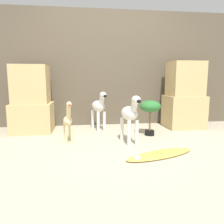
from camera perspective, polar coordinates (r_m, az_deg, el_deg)
name	(u,v)px	position (r m, az deg, el deg)	size (l,w,h in m)	color
ground_plane	(122,148)	(2.95, 2.60, -9.41)	(14.00, 14.00, 0.00)	#B2A88E
wall_back	(108,69)	(4.34, -0.94, 11.21)	(6.40, 0.08, 2.20)	brown
rock_pillar_left	(32,101)	(3.97, -20.20, 2.60)	(0.67, 0.58, 1.14)	tan
rock_pillar_right	(184,97)	(4.29, 18.34, 3.66)	(0.67, 0.58, 1.22)	tan
zebra_right	(130,114)	(3.08, 4.78, -0.62)	(0.27, 0.53, 0.70)	silver
zebra_left	(99,107)	(3.87, -3.42, 1.34)	(0.31, 0.52, 0.70)	silver
giraffe_figurine	(68,120)	(3.17, -11.42, -2.06)	(0.18, 0.43, 0.61)	beige
potted_palm_front	(150,109)	(3.55, 9.94, 0.89)	(0.34, 0.34, 0.57)	black
surfboard	(159,154)	(2.73, 12.28, -10.76)	(0.98, 0.56, 0.08)	gold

